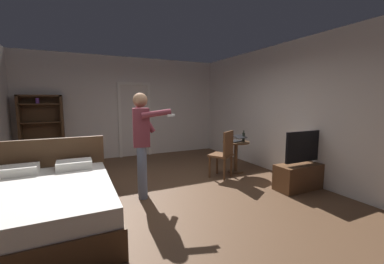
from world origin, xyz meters
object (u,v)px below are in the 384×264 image
at_px(bookshelf, 42,128).
at_px(suitcase_dark, 72,160).
at_px(laptop, 237,140).
at_px(bed, 44,205).
at_px(bottle_on_table, 244,137).
at_px(person_blue_shirt, 142,138).
at_px(wooden_chair, 224,152).
at_px(side_table, 236,152).
at_px(tv_flatscreen, 304,172).

height_order(bookshelf, suitcase_dark, bookshelf).
bearing_deg(laptop, bed, -165.51).
relative_size(bottle_on_table, person_blue_shirt, 0.14).
bearing_deg(suitcase_dark, bed, -112.14).
relative_size(bottle_on_table, wooden_chair, 0.25).
relative_size(laptop, wooden_chair, 0.41).
xyz_separation_m(side_table, person_blue_shirt, (-2.26, -0.48, 0.54)).
bearing_deg(side_table, suitcase_dark, 151.38).
distance_m(bed, bookshelf, 3.53).
relative_size(tv_flatscreen, person_blue_shirt, 0.66).
bearing_deg(bottle_on_table, wooden_chair, -166.45).
relative_size(bed, bookshelf, 1.20).
relative_size(tv_flatscreen, suitcase_dark, 2.31).
distance_m(laptop, person_blue_shirt, 2.30).
bearing_deg(side_table, wooden_chair, -154.23).
bearing_deg(tv_flatscreen, bookshelf, 139.26).
height_order(side_table, bottle_on_table, bottle_on_table).
relative_size(bed, person_blue_shirt, 1.20).
height_order(tv_flatscreen, person_blue_shirt, person_blue_shirt).
bearing_deg(wooden_chair, tv_flatscreen, -49.68).
distance_m(bookshelf, tv_flatscreen, 5.96).
xyz_separation_m(bed, bottle_on_table, (3.79, 0.90, 0.50)).
height_order(bed, tv_flatscreen, tv_flatscreen).
xyz_separation_m(tv_flatscreen, suitcase_dark, (-3.87, 3.22, -0.08)).
bearing_deg(laptop, wooden_chair, -157.70).
height_order(tv_flatscreen, side_table, tv_flatscreen).
height_order(bottle_on_table, person_blue_shirt, person_blue_shirt).
height_order(bookshelf, side_table, bookshelf).
relative_size(side_table, laptop, 1.71).
xyz_separation_m(person_blue_shirt, suitcase_dark, (-1.09, 2.31, -0.79)).
relative_size(laptop, person_blue_shirt, 0.24).
distance_m(laptop, suitcase_dark, 3.86).
bearing_deg(person_blue_shirt, bed, -160.23).
bearing_deg(person_blue_shirt, bookshelf, 120.11).
relative_size(bookshelf, tv_flatscreen, 1.53).
bearing_deg(suitcase_dark, wooden_chair, -51.58).
height_order(tv_flatscreen, bottle_on_table, tv_flatscreen).
distance_m(tv_flatscreen, suitcase_dark, 5.04).
distance_m(bed, side_table, 3.78).
xyz_separation_m(bookshelf, laptop, (3.96, -2.52, -0.20)).
distance_m(bed, laptop, 3.78).
xyz_separation_m(side_table, suitcase_dark, (-3.35, 1.83, -0.25)).
distance_m(side_table, wooden_chair, 0.53).
xyz_separation_m(side_table, wooden_chair, (-0.47, -0.23, 0.08)).
xyz_separation_m(bookshelf, tv_flatscreen, (4.49, -3.87, -0.65)).
bearing_deg(bed, tv_flatscreen, -5.66).
bearing_deg(bottle_on_table, bed, -166.64).
bearing_deg(bed, bottle_on_table, 13.36).
distance_m(bookshelf, person_blue_shirt, 3.42).
bearing_deg(bottle_on_table, suitcase_dark, 151.33).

